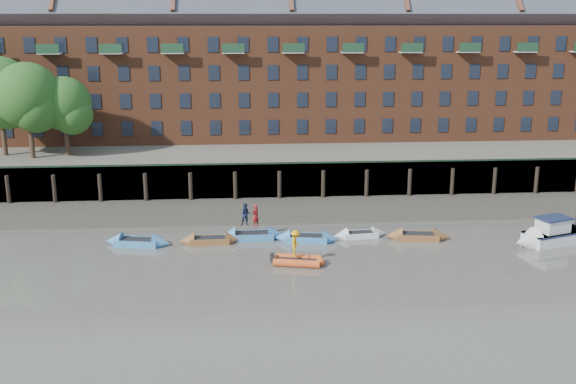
{
  "coord_description": "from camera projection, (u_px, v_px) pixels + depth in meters",
  "views": [
    {
      "loc": [
        -5.49,
        -37.32,
        16.1
      ],
      "look_at": [
        -1.92,
        12.0,
        3.2
      ],
      "focal_mm": 42.0,
      "sensor_mm": 36.0,
      "label": 1
    }
  ],
  "objects": [
    {
      "name": "rowboat_1",
      "position": [
        138.0,
        242.0,
        48.85
      ],
      "size": [
        4.96,
        2.26,
        1.39
      ],
      "rotation": [
        0.0,
        0.0,
        -0.19
      ],
      "color": "teal",
      "rests_on": "ground"
    },
    {
      "name": "apartment_terrace",
      "position": [
        289.0,
        48.0,
        72.93
      ],
      "size": [
        80.6,
        15.56,
        20.98
      ],
      "color": "brown",
      "rests_on": "bank_terrace"
    },
    {
      "name": "rowboat_5",
      "position": [
        360.0,
        234.0,
        50.67
      ],
      "size": [
        4.15,
        1.62,
        1.17
      ],
      "rotation": [
        0.0,
        0.0,
        0.11
      ],
      "color": "silver",
      "rests_on": "ground"
    },
    {
      "name": "ground",
      "position": [
        334.0,
        293.0,
        40.46
      ],
      "size": [
        220.0,
        220.0,
        0.0
      ],
      "primitive_type": "plane",
      "color": "#5E5952",
      "rests_on": "ground"
    },
    {
      "name": "rowboat_3",
      "position": [
        252.0,
        236.0,
        50.23
      ],
      "size": [
        5.02,
        1.61,
        1.44
      ],
      "rotation": [
        0.0,
        0.0,
        0.03
      ],
      "color": "teal",
      "rests_on": "ground"
    },
    {
      "name": "motor_launch",
      "position": [
        545.0,
        236.0,
        48.98
      ],
      "size": [
        6.44,
        3.91,
        2.53
      ],
      "rotation": [
        0.0,
        0.0,
        3.48
      ],
      "color": "silver",
      "rests_on": "ground"
    },
    {
      "name": "rowboat_2",
      "position": [
        210.0,
        240.0,
        49.31
      ],
      "size": [
        4.49,
        1.4,
        1.29
      ],
      "rotation": [
        0.0,
        0.0,
        0.02
      ],
      "color": "brown",
      "rests_on": "ground"
    },
    {
      "name": "mud_band",
      "position": [
        309.0,
        222.0,
        54.56
      ],
      "size": [
        110.0,
        1.6,
        0.1
      ],
      "primitive_type": "cube",
      "color": "#4C4336",
      "rests_on": "ground"
    },
    {
      "name": "person_rib_crew",
      "position": [
        295.0,
        243.0,
        44.86
      ],
      "size": [
        0.92,
        1.3,
        1.83
      ],
      "primitive_type": "imported",
      "rotation": [
        0.0,
        0.0,
        1.35
      ],
      "color": "orange",
      "rests_on": "rib_tender"
    },
    {
      "name": "rib_tender",
      "position": [
        300.0,
        261.0,
        45.1
      ],
      "size": [
        3.5,
        2.23,
        0.59
      ],
      "rotation": [
        0.0,
        0.0,
        -0.22
      ],
      "color": "#E6561F",
      "rests_on": "ground"
    },
    {
      "name": "foreshore",
      "position": [
        305.0,
        210.0,
        57.84
      ],
      "size": [
        110.0,
        8.0,
        0.5
      ],
      "primitive_type": "cube",
      "color": "#3D382F",
      "rests_on": "ground"
    },
    {
      "name": "person_rower_a",
      "position": [
        255.0,
        216.0,
        49.81
      ],
      "size": [
        0.74,
        0.71,
        1.7
      ],
      "primitive_type": "imported",
      "rotation": [
        0.0,
        0.0,
        3.84
      ],
      "color": "maroon",
      "rests_on": "rowboat_3"
    },
    {
      "name": "river_wall",
      "position": [
        301.0,
        180.0,
        61.66
      ],
      "size": [
        110.0,
        1.23,
        3.3
      ],
      "color": "#2D2A26",
      "rests_on": "ground"
    },
    {
      "name": "bank_terrace",
      "position": [
        290.0,
        151.0,
        74.81
      ],
      "size": [
        110.0,
        28.0,
        3.2
      ],
      "primitive_type": "cube",
      "color": "#5E594D",
      "rests_on": "ground"
    },
    {
      "name": "tree_cluster",
      "position": [
        23.0,
        95.0,
        62.8
      ],
      "size": [
        11.76,
        7.74,
        9.4
      ],
      "color": "#3A281C",
      "rests_on": "bank_terrace"
    },
    {
      "name": "person_rower_b",
      "position": [
        246.0,
        215.0,
        50.05
      ],
      "size": [
        0.9,
        0.73,
        1.72
      ],
      "primitive_type": "imported",
      "rotation": [
        0.0,
        0.0,
        0.1
      ],
      "color": "#19233F",
      "rests_on": "rowboat_3"
    },
    {
      "name": "rowboat_4",
      "position": [
        307.0,
        238.0,
        49.7
      ],
      "size": [
        4.91,
        2.11,
        1.38
      ],
      "rotation": [
        0.0,
        0.0,
        -0.16
      ],
      "color": "teal",
      "rests_on": "ground"
    },
    {
      "name": "rowboat_6",
      "position": [
        418.0,
        236.0,
        50.13
      ],
      "size": [
        4.87,
        2.02,
        1.37
      ],
      "rotation": [
        0.0,
        0.0,
        -0.14
      ],
      "color": "brown",
      "rests_on": "ground"
    }
  ]
}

